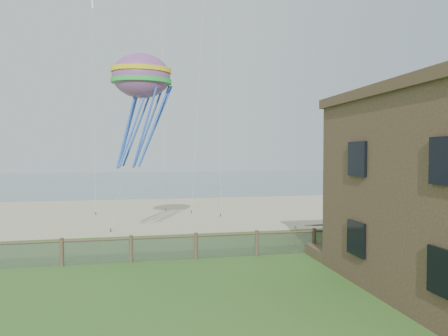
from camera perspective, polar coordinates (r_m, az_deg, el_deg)
The scene contains 6 objects.
ground at distance 13.81m, azimuth -0.68°, elevation -19.14°, with size 160.00×160.00×0.00m, color #306221.
sand_beach at distance 35.09m, azimuth -7.38°, elevation -6.17°, with size 72.00×20.00×0.02m, color #BDB389.
ocean at distance 78.85m, azimuth -9.59°, elevation -1.65°, with size 160.00×68.00×0.02m, color slate.
chainlink_fence at distance 19.32m, azimuth -4.04°, elevation -11.26°, with size 36.20×0.20×1.25m, color #493629, non-canonical shape.
picnic_table at distance 20.92m, azimuth 18.59°, elevation -10.92°, with size 1.60×1.21×0.68m, color brown, non-canonical shape.
octopus_kite at distance 23.39m, azimuth -11.70°, elevation 8.41°, with size 3.41×2.41×7.02m, color #FA2C27, non-canonical shape.
Camera 1 is at (-2.38, -12.66, 4.98)m, focal length 32.00 mm.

